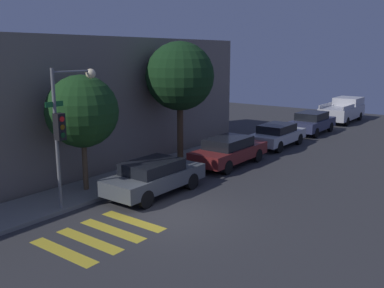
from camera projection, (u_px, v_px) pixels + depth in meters
name	position (u px, v px, depth m)	size (l,w,h in m)	color
ground_plane	(173.00, 217.00, 14.57)	(60.00, 60.00, 0.00)	#333335
sidewalk	(89.00, 190.00, 17.13)	(26.00, 2.35, 0.14)	slate
building_row	(19.00, 107.00, 19.19)	(26.00, 6.00, 6.19)	slate
crosswalk	(101.00, 235.00, 13.08)	(3.24, 2.60, 0.00)	gold
traffic_light_pole	(66.00, 117.00, 14.59)	(2.13, 0.56, 4.98)	slate
sedan_near_corner	(154.00, 176.00, 16.72)	(4.40, 1.81, 1.37)	#4C5156
sedan_middle	(229.00, 150.00, 21.02)	(4.66, 1.80, 1.41)	maroon
sedan_far_end	(277.00, 135.00, 25.18)	(4.42, 1.77, 1.36)	#B7BABF
sedan_tail_of_row	(312.00, 122.00, 29.34)	(4.41, 1.84, 1.48)	#2D3351
pickup_truck	(343.00, 110.00, 34.45)	(5.36, 2.10, 1.84)	#BCBCC1
tree_near_corner	(82.00, 111.00, 16.39)	(2.80, 2.80, 4.67)	brown
tree_midblock	(180.00, 77.00, 20.87)	(3.37, 3.37, 6.03)	#4C3823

